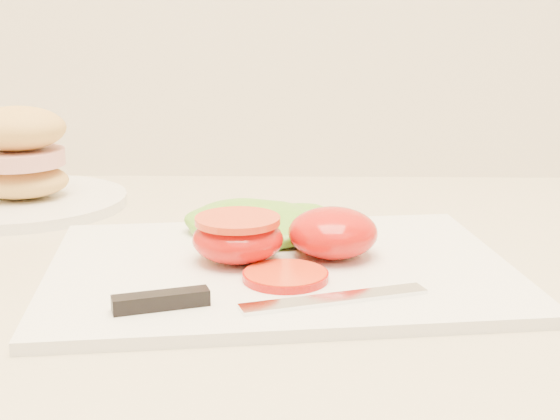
{
  "coord_description": "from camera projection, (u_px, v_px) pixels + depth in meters",
  "views": [
    {
      "loc": [
        -0.52,
        0.97,
        1.16
      ],
      "look_at": [
        -0.53,
        1.62,
        0.99
      ],
      "focal_mm": 50.0,
      "sensor_mm": 36.0,
      "label": 1
    }
  ],
  "objects": [
    {
      "name": "tomato_slice_0",
      "position": [
        286.0,
        276.0,
        0.63
      ],
      "size": [
        0.07,
        0.07,
        0.01
      ],
      "primitive_type": "cylinder",
      "color": "#DE4917",
      "rests_on": "cutting_board"
    },
    {
      "name": "tomato_half_dome",
      "position": [
        333.0,
        233.0,
        0.68
      ],
      "size": [
        0.08,
        0.08,
        0.04
      ],
      "primitive_type": "ellipsoid",
      "color": "red",
      "rests_on": "cutting_board"
    },
    {
      "name": "tomato_half_cut",
      "position": [
        238.0,
        237.0,
        0.67
      ],
      "size": [
        0.08,
        0.08,
        0.04
      ],
      "color": "red",
      "rests_on": "cutting_board"
    },
    {
      "name": "knife",
      "position": [
        230.0,
        300.0,
        0.58
      ],
      "size": [
        0.24,
        0.07,
        0.01
      ],
      "rotation": [
        0.0,
        0.0,
        0.33
      ],
      "color": "silver",
      "rests_on": "cutting_board"
    },
    {
      "name": "lettuce_leaf_1",
      "position": [
        303.0,
        223.0,
        0.76
      ],
      "size": [
        0.12,
        0.12,
        0.02
      ],
      "primitive_type": "ellipsoid",
      "rotation": [
        0.0,
        0.0,
        0.75
      ],
      "color": "#74B52F",
      "rests_on": "cutting_board"
    },
    {
      "name": "sandwich_plate",
      "position": [
        20.0,
        172.0,
        0.89
      ],
      "size": [
        0.23,
        0.23,
        0.12
      ],
      "rotation": [
        0.0,
        0.0,
        0.16
      ],
      "color": "white",
      "rests_on": "counter"
    },
    {
      "name": "cutting_board",
      "position": [
        280.0,
        269.0,
        0.67
      ],
      "size": [
        0.43,
        0.33,
        0.01
      ],
      "primitive_type": "cube",
      "rotation": [
        0.0,
        0.0,
        0.14
      ],
      "color": "white",
      "rests_on": "counter"
    },
    {
      "name": "lettuce_leaf_0",
      "position": [
        253.0,
        224.0,
        0.74
      ],
      "size": [
        0.16,
        0.14,
        0.03
      ],
      "primitive_type": "ellipsoid",
      "rotation": [
        0.0,
        0.0,
        -0.35
      ],
      "color": "#74B52F",
      "rests_on": "cutting_board"
    }
  ]
}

